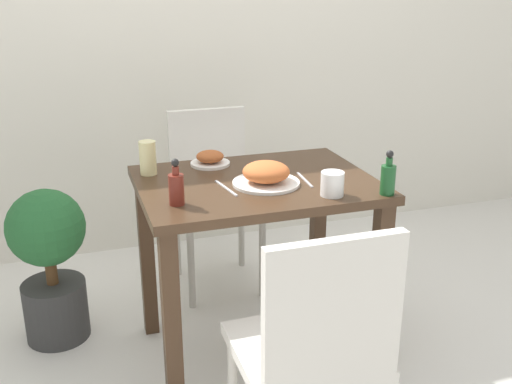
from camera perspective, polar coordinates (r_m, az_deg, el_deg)
ground_plane at (r=2.69m, az=0.00°, el=-14.82°), size 16.00×16.00×0.00m
wall_back at (r=3.44m, az=-6.80°, el=15.89°), size 8.00×0.05×2.60m
dining_table at (r=2.38m, az=0.00°, el=-2.11°), size 0.91×0.69×0.78m
chair_near at (r=1.81m, az=5.62°, el=-14.37°), size 0.42×0.42×0.90m
chair_far at (r=3.06m, az=-4.13°, el=0.32°), size 0.42×0.42×0.90m
food_plate at (r=2.27m, az=0.97°, el=1.68°), size 0.26×0.26×0.09m
side_plate at (r=2.52m, az=-4.40°, el=3.17°), size 0.17×0.17×0.06m
drink_cup at (r=2.17m, az=7.28°, el=0.78°), size 0.08×0.08×0.09m
juice_glass at (r=2.42m, az=-10.27°, el=3.22°), size 0.07×0.07×0.14m
sauce_bottle at (r=2.08m, az=-7.60°, el=0.45°), size 0.05×0.05×0.17m
condiment_bottle at (r=2.21m, az=12.47°, el=1.33°), size 0.05×0.05×0.17m
fork_utensil at (r=2.24m, az=-2.88°, el=0.38°), size 0.04×0.19×0.00m
spoon_utensil at (r=2.34m, az=4.65°, el=1.18°), size 0.02×0.18×0.00m
potted_plant_left at (r=2.74m, az=-19.06°, el=-5.97°), size 0.33×0.33×0.69m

